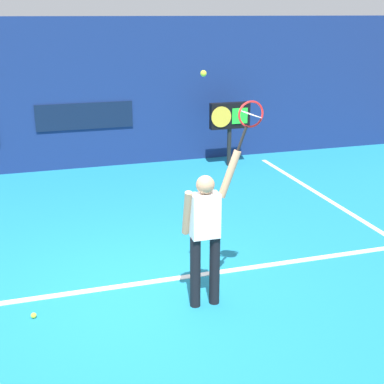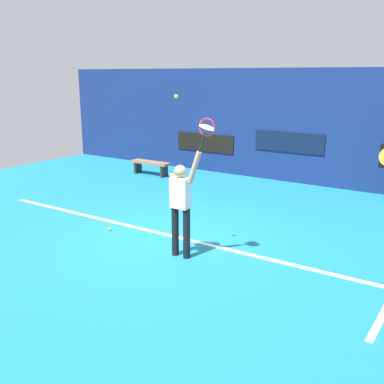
% 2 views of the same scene
% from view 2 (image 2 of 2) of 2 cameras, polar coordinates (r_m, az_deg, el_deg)
% --- Properties ---
extents(ground_plane, '(18.00, 18.00, 0.00)m').
position_cam_2_polar(ground_plane, '(9.18, -3.05, -5.99)').
color(ground_plane, teal).
extents(back_wall, '(18.00, 0.20, 3.40)m').
position_cam_2_polar(back_wall, '(14.16, 12.33, 8.07)').
color(back_wall, navy).
rests_on(back_wall, ground_plane).
extents(sponsor_banner_center, '(2.20, 0.03, 0.60)m').
position_cam_2_polar(sponsor_banner_center, '(14.11, 12.04, 6.12)').
color(sponsor_banner_center, '#0C1933').
extents(sponsor_banner_portside, '(2.20, 0.03, 0.60)m').
position_cam_2_polar(sponsor_banner_portside, '(15.50, 1.63, 6.20)').
color(sponsor_banner_portside, black).
extents(court_baseline, '(10.00, 0.10, 0.01)m').
position_cam_2_polar(court_baseline, '(9.34, -2.29, -5.59)').
color(court_baseline, white).
rests_on(court_baseline, ground_plane).
extents(tennis_player, '(0.68, 0.31, 1.97)m').
position_cam_2_polar(tennis_player, '(8.05, -1.40, -1.37)').
color(tennis_player, black).
rests_on(tennis_player, ground_plane).
extents(tennis_racket, '(0.40, 0.27, 0.63)m').
position_cam_2_polar(tennis_racket, '(7.50, 1.82, 7.85)').
color(tennis_racket, black).
extents(tennis_ball, '(0.07, 0.07, 0.07)m').
position_cam_2_polar(tennis_ball, '(7.75, -2.00, 11.87)').
color(tennis_ball, '#CCE033').
extents(court_bench, '(1.40, 0.36, 0.45)m').
position_cam_2_polar(court_bench, '(14.99, -5.20, 3.42)').
color(court_bench, olive).
rests_on(court_bench, ground_plane).
extents(water_bottle, '(0.07, 0.07, 0.24)m').
position_cam_2_polar(water_bottle, '(14.40, -1.93, 2.13)').
color(water_bottle, '#338CD8').
rests_on(water_bottle, ground_plane).
extents(spare_ball, '(0.07, 0.07, 0.07)m').
position_cam_2_polar(spare_ball, '(9.83, -10.30, -4.59)').
color(spare_ball, '#CCE033').
rests_on(spare_ball, ground_plane).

